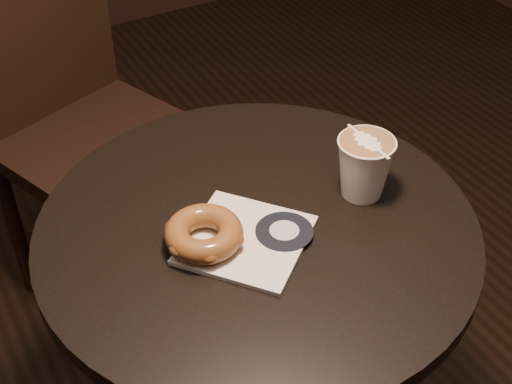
% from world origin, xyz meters
% --- Properties ---
extents(cafe_table, '(0.70, 0.70, 0.75)m').
position_xyz_m(cafe_table, '(0.00, 0.00, 0.55)').
color(cafe_table, black).
rests_on(cafe_table, ground).
extents(chair, '(0.55, 0.55, 1.08)m').
position_xyz_m(chair, '(-0.08, 0.79, 0.60)').
color(chair, black).
rests_on(chair, ground).
extents(pastry_bag, '(0.25, 0.25, 0.01)m').
position_xyz_m(pastry_bag, '(-0.04, -0.03, 0.75)').
color(pastry_bag, silver).
rests_on(pastry_bag, cafe_table).
extents(doughnut, '(0.12, 0.12, 0.04)m').
position_xyz_m(doughnut, '(-0.10, -0.01, 0.78)').
color(doughnut, brown).
rests_on(doughnut, pastry_bag).
extents(latte_cup, '(0.09, 0.09, 0.10)m').
position_xyz_m(latte_cup, '(0.19, -0.02, 0.80)').
color(latte_cup, white).
rests_on(latte_cup, cafe_table).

